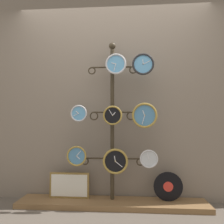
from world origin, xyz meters
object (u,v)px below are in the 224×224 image
object	(u,v)px
clock_bottom_right	(149,159)
picture_frame	(69,185)
clock_top_right	(143,64)
clock_middle_left	(79,113)
vinyl_record	(168,187)
clock_middle_right	(145,115)
clock_top_center	(116,64)
clock_bottom_center	(115,161)
clock_bottom_left	(77,156)
display_stand	(112,145)
clock_middle_center	(113,115)

from	to	relation	value
clock_bottom_right	picture_frame	distance (m)	1.01
clock_top_right	clock_middle_left	xyz separation A→B (m)	(-0.76, 0.01, -0.57)
clock_bottom_right	vinyl_record	size ratio (longest dim) A/B	0.62
clock_bottom_right	vinyl_record	world-z (taller)	clock_bottom_right
clock_middle_left	clock_middle_right	distance (m)	0.77
picture_frame	clock_top_center	bearing A→B (deg)	-10.37
clock_top_center	clock_bottom_center	xyz separation A→B (m)	(-0.01, 0.01, -1.13)
clock_top_center	clock_bottom_center	bearing A→B (deg)	121.70
clock_middle_right	clock_top_right	bearing A→B (deg)	171.15
clock_bottom_left	picture_frame	distance (m)	0.40
clock_top_center	clock_bottom_right	world-z (taller)	clock_top_center
clock_bottom_left	picture_frame	world-z (taller)	clock_bottom_left
clock_middle_left	clock_middle_right	size ratio (longest dim) A/B	0.67
clock_top_right	clock_bottom_right	bearing A→B (deg)	5.43
clock_top_right	clock_middle_right	distance (m)	0.60
clock_bottom_left	clock_bottom_center	distance (m)	0.46
clock_bottom_center	clock_middle_left	bearing A→B (deg)	178.43
display_stand	clock_bottom_center	xyz separation A→B (m)	(0.04, -0.10, -0.18)
clock_middle_right	picture_frame	bearing A→B (deg)	174.32
clock_bottom_center	picture_frame	xyz separation A→B (m)	(-0.57, 0.09, -0.31)
clock_top_center	clock_middle_center	xyz separation A→B (m)	(-0.04, 0.00, -0.61)
clock_middle_right	clock_bottom_center	distance (m)	0.63
clock_top_right	vinyl_record	bearing A→B (deg)	12.40
clock_middle_left	vinyl_record	distance (m)	1.35
clock_top_right	clock_middle_center	distance (m)	0.70
display_stand	picture_frame	size ratio (longest dim) A/B	4.04
clock_middle_center	picture_frame	distance (m)	1.00
clock_middle_left	clock_bottom_left	xyz separation A→B (m)	(-0.02, -0.02, -0.50)
display_stand	clock_bottom_left	world-z (taller)	display_stand
clock_middle_right	clock_bottom_center	xyz separation A→B (m)	(-0.34, -0.00, -0.53)
clock_middle_right	clock_bottom_left	xyz separation A→B (m)	(-0.79, -0.01, -0.47)
display_stand	clock_top_right	xyz separation A→B (m)	(0.37, -0.09, 0.95)
clock_middle_center	clock_bottom_right	size ratio (longest dim) A/B	1.08
clock_middle_center	clock_bottom_right	distance (m)	0.65
clock_top_right	vinyl_record	world-z (taller)	clock_top_right
clock_middle_right	clock_middle_left	bearing A→B (deg)	179.43
clock_bottom_left	vinyl_record	bearing A→B (deg)	4.07
clock_middle_center	clock_bottom_left	size ratio (longest dim) A/B	0.96
clock_middle_left	display_stand	bearing A→B (deg)	12.80
display_stand	clock_bottom_right	size ratio (longest dim) A/B	9.37
clock_middle_left	clock_bottom_right	size ratio (longest dim) A/B	0.95
clock_bottom_right	clock_middle_right	bearing A→B (deg)	-170.82
clock_bottom_left	clock_top_center	bearing A→B (deg)	-0.36
clock_middle_right	clock_top_center	bearing A→B (deg)	-177.47
display_stand	clock_bottom_left	xyz separation A→B (m)	(-0.41, -0.11, -0.12)
clock_top_right	clock_middle_center	size ratio (longest dim) A/B	1.14
vinyl_record	clock_top_right	bearing A→B (deg)	-167.60
vinyl_record	clock_middle_right	bearing A→B (deg)	-166.68
clock_top_center	picture_frame	bearing A→B (deg)	169.63
clock_middle_left	picture_frame	size ratio (longest dim) A/B	0.41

